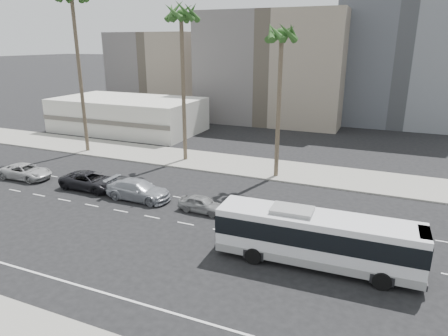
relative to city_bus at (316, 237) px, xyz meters
The scene contains 13 objects.
ground 4.92m from the city_bus, 155.14° to the left, with size 700.00×700.00×0.00m, color black.
sidewalk_north 17.99m from the city_bus, 103.36° to the left, with size 120.00×7.00×0.15m, color gray.
commercial_low 44.10m from the city_bus, 140.73° to the left, with size 22.00×12.16×5.00m.
midrise_beige_west 50.13m from the city_bus, 108.98° to the left, with size 24.00×18.00×18.00m, color slate.
midrise_gray_center 55.19m from the city_bus, 85.90° to the left, with size 20.00×20.00×26.00m, color #54585E.
midrise_beige_far 67.10m from the city_bus, 129.06° to the left, with size 18.00×16.00×15.00m, color slate.
city_bus is the anchor object (origin of this frame).
car_a 10.99m from the city_bus, 155.94° to the left, with size 3.96×1.59×1.35m, color gray.
car_b 16.97m from the city_bus, 163.90° to the left, with size 5.93×2.41×1.72m, color #8F929A.
car_c 22.49m from the city_bus, 166.97° to the left, with size 5.83×2.69×1.62m, color black.
car_d 30.35m from the city_bus, behind, with size 5.37×2.48×1.49m, color #B0B0B0.
palm_near 20.47m from the city_bus, 114.24° to the left, with size 4.44×4.44×14.98m.
palm_mid 28.43m from the city_bus, 137.17° to the left, with size 5.61×5.61×17.31m.
Camera 1 is at (7.50, -24.15, 13.20)m, focal length 31.88 mm.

